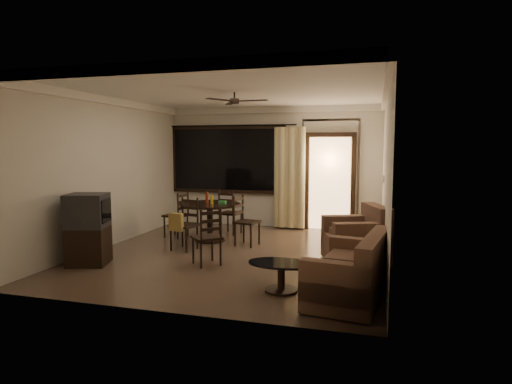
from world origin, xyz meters
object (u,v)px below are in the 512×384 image
(dining_table, at_px, (210,211))
(coffee_table, at_px, (281,272))
(dining_chair_east, at_px, (247,231))
(dining_chair_south, at_px, (184,233))
(sofa, at_px, (353,274))
(dining_chair_west, at_px, (177,223))
(armchair, at_px, (358,239))
(tv_cabinet, at_px, (88,229))
(dining_chair_north, at_px, (230,221))
(side_chair, at_px, (207,248))

(dining_table, distance_m, coffee_table, 3.29)
(dining_chair_east, bearing_deg, dining_table, 89.92)
(dining_table, xyz_separation_m, dining_chair_south, (-0.18, -0.84, -0.29))
(sofa, relative_size, coffee_table, 1.84)
(dining_chair_west, relative_size, armchair, 0.81)
(sofa, bearing_deg, tv_cabinet, -177.97)
(tv_cabinet, height_order, coffee_table, tv_cabinet)
(dining_chair_west, distance_m, tv_cabinet, 2.37)
(dining_table, height_order, dining_chair_north, dining_table)
(side_chair, bearing_deg, dining_chair_north, -124.37)
(tv_cabinet, relative_size, side_chair, 1.23)
(tv_cabinet, bearing_deg, dining_chair_north, 47.61)
(dining_chair_north, bearing_deg, dining_table, 90.11)
(tv_cabinet, bearing_deg, side_chair, -2.12)
(tv_cabinet, relative_size, sofa, 0.71)
(dining_chair_east, relative_size, coffee_table, 1.09)
(dining_chair_west, relative_size, sofa, 0.59)
(dining_chair_east, height_order, side_chair, dining_chair_east)
(armchair, bearing_deg, dining_chair_west, 144.22)
(coffee_table, bearing_deg, dining_chair_north, 119.03)
(dining_chair_east, xyz_separation_m, dining_chair_north, (-0.66, 0.94, 0.00))
(dining_table, bearing_deg, coffee_table, -51.93)
(armchair, relative_size, coffee_table, 1.34)
(dining_table, height_order, side_chair, dining_table)
(tv_cabinet, xyz_separation_m, side_chair, (1.83, 0.48, -0.30))
(armchair, distance_m, coffee_table, 1.95)
(dining_chair_east, height_order, tv_cabinet, tv_cabinet)
(armchair, bearing_deg, dining_chair_north, 129.12)
(tv_cabinet, distance_m, side_chair, 1.92)
(coffee_table, bearing_deg, dining_table, 128.07)
(dining_table, relative_size, armchair, 1.03)
(tv_cabinet, bearing_deg, armchair, 0.30)
(dining_chair_west, bearing_deg, side_chair, 49.87)
(dining_chair_north, height_order, sofa, dining_chair_north)
(tv_cabinet, height_order, side_chair, tv_cabinet)
(dining_chair_west, bearing_deg, armchair, 86.55)
(armchair, bearing_deg, dining_chair_east, 141.62)
(dining_chair_west, distance_m, dining_chair_south, 1.20)
(dining_chair_east, distance_m, side_chair, 1.50)
(dining_chair_east, distance_m, dining_chair_south, 1.20)
(coffee_table, bearing_deg, tv_cabinet, 172.43)
(dining_chair_north, height_order, side_chair, dining_chair_north)
(dining_chair_north, bearing_deg, side_chair, 112.33)
(dining_chair_south, xyz_separation_m, dining_chair_north, (0.34, 1.61, -0.02))
(sofa, bearing_deg, dining_chair_north, 137.88)
(dining_chair_north, bearing_deg, dining_chair_south, 90.00)
(dining_chair_south, xyz_separation_m, sofa, (3.11, -1.79, 0.02))
(sofa, bearing_deg, dining_chair_east, 139.40)
(dining_table, xyz_separation_m, sofa, (2.93, -2.63, -0.28))
(dining_chair_south, height_order, sofa, dining_chair_south)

